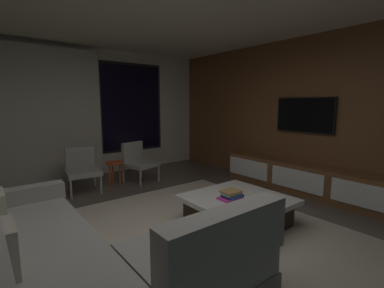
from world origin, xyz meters
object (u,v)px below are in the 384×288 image
side_stool (114,166)px  media_console (306,180)px  accent_chair_by_curtain (82,167)px  book_stack_on_coffee_table (231,195)px  accent_chair_near_window (138,160)px  sectional_couch (81,260)px  mounted_tv (304,115)px  coffee_table (238,210)px

side_stool → media_console: (2.37, -2.51, -0.12)m
accent_chair_by_curtain → side_stool: accent_chair_by_curtain is taller
book_stack_on_coffee_table → accent_chair_near_window: size_ratio=0.37×
sectional_couch → mounted_tv: size_ratio=2.37×
media_console → accent_chair_near_window: bearing=127.0°
coffee_table → accent_chair_by_curtain: accent_chair_by_curtain is taller
mounted_tv → accent_chair_near_window: bearing=131.9°
sectional_couch → coffee_table: size_ratio=2.16×
accent_chair_near_window → side_stool: accent_chair_near_window is taller
sectional_couch → accent_chair_by_curtain: bearing=73.2°
book_stack_on_coffee_table → side_stool: book_stack_on_coffee_table is taller
coffee_table → side_stool: 2.66m
sectional_couch → coffee_table: bearing=2.5°
sectional_couch → book_stack_on_coffee_table: sectional_couch is taller
book_stack_on_coffee_table → coffee_table: bearing=-9.5°
mounted_tv → accent_chair_by_curtain: bearing=143.2°
coffee_table → side_stool: side_stool is taller
book_stack_on_coffee_table → mounted_tv: bearing=7.1°
accent_chair_near_window → accent_chair_by_curtain: size_ratio=1.00×
accent_chair_by_curtain → book_stack_on_coffee_table: bearing=-68.1°
accent_chair_near_window → media_console: bearing=-53.0°
book_stack_on_coffee_table → mounted_tv: size_ratio=0.27×
coffee_table → media_console: 1.80m
accent_chair_by_curtain → coffee_table: bearing=-66.2°
accent_chair_by_curtain → mounted_tv: mounted_tv is taller
media_console → mounted_tv: (0.18, 0.20, 1.10)m
sectional_couch → media_console: 3.77m
accent_chair_near_window → mounted_tv: bearing=-48.1°
accent_chair_near_window → accent_chair_by_curtain: (-1.07, 0.04, 0.00)m
side_stool → book_stack_on_coffee_table: bearing=-79.7°
coffee_table → book_stack_on_coffee_table: book_stack_on_coffee_table is taller
book_stack_on_coffee_table → accent_chair_by_curtain: bearing=111.9°
sectional_couch → side_stool: size_ratio=5.43×
side_stool → coffee_table: bearing=-77.5°
accent_chair_near_window → media_console: size_ratio=0.25×
accent_chair_by_curtain → side_stool: bearing=-3.1°
accent_chair_by_curtain → side_stool: 0.58m
media_console → coffee_table: bearing=-177.5°
coffee_table → side_stool: size_ratio=2.52×
side_stool → media_console: size_ratio=0.15×
side_stool → mounted_tv: 3.58m
coffee_table → book_stack_on_coffee_table: size_ratio=4.02×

